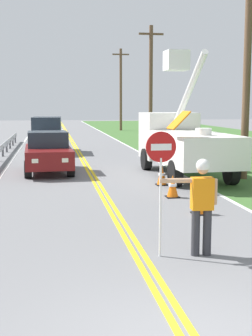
% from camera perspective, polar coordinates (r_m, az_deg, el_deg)
% --- Properties ---
extents(centerline_yellow_left, '(0.11, 110.00, 0.01)m').
position_cam_1_polar(centerline_yellow_left, '(24.90, -5.73, 1.33)').
color(centerline_yellow_left, yellow).
rests_on(centerline_yellow_left, ground).
extents(centerline_yellow_right, '(0.11, 110.00, 0.01)m').
position_cam_1_polar(centerline_yellow_right, '(24.91, -5.32, 1.34)').
color(centerline_yellow_right, yellow).
rests_on(centerline_yellow_right, ground).
extents(edge_line_right, '(0.12, 110.00, 0.01)m').
position_cam_1_polar(edge_line_right, '(25.39, 2.61, 1.49)').
color(edge_line_right, silver).
rests_on(edge_line_right, ground).
extents(edge_line_left, '(0.12, 110.00, 0.01)m').
position_cam_1_polar(edge_line_left, '(24.94, -13.81, 1.15)').
color(edge_line_left, silver).
rests_on(edge_line_left, ground).
extents(flagger_worker, '(1.09, 0.27, 1.83)m').
position_cam_1_polar(flagger_worker, '(8.68, 9.30, -4.00)').
color(flagger_worker, '#2D2D33').
rests_on(flagger_worker, ground).
extents(stop_sign_paddle, '(0.56, 0.04, 2.33)m').
position_cam_1_polar(stop_sign_paddle, '(8.41, 4.32, 0.28)').
color(stop_sign_paddle, silver).
rests_on(stop_sign_paddle, ground).
extents(utility_bucket_truck, '(2.67, 6.87, 4.99)m').
position_cam_1_polar(utility_bucket_truck, '(18.60, 6.87, 3.43)').
color(utility_bucket_truck, white).
rests_on(utility_bucket_truck, ground).
extents(oncoming_sedan_nearest, '(2.04, 4.17, 1.70)m').
position_cam_1_polar(oncoming_sedan_nearest, '(19.40, -9.59, 1.88)').
color(oncoming_sedan_nearest, maroon).
rests_on(oncoming_sedan_nearest, ground).
extents(oncoming_suv_second, '(2.04, 4.66, 2.10)m').
position_cam_1_polar(oncoming_suv_second, '(27.51, -9.70, 4.08)').
color(oncoming_suv_second, silver).
rests_on(oncoming_suv_second, ground).
extents(utility_pole_near, '(1.80, 0.28, 8.31)m').
position_cam_1_polar(utility_pole_near, '(18.04, 14.74, 12.44)').
color(utility_pole_near, brown).
rests_on(utility_pole_near, ground).
extents(utility_pole_mid, '(1.80, 0.28, 8.44)m').
position_cam_1_polar(utility_pole_mid, '(34.22, 3.08, 10.50)').
color(utility_pole_mid, brown).
rests_on(utility_pole_mid, ground).
extents(utility_pole_far, '(1.80, 0.28, 8.74)m').
position_cam_1_polar(utility_pole_far, '(50.67, -0.65, 9.81)').
color(utility_pole_far, brown).
rests_on(utility_pole_far, ground).
extents(traffic_cone_lead, '(0.40, 0.40, 0.70)m').
position_cam_1_polar(traffic_cone_lead, '(12.09, 9.12, -4.07)').
color(traffic_cone_lead, orange).
rests_on(traffic_cone_lead, ground).
extents(traffic_cone_mid, '(0.40, 0.40, 0.70)m').
position_cam_1_polar(traffic_cone_mid, '(14.13, 5.78, -2.29)').
color(traffic_cone_mid, orange).
rests_on(traffic_cone_mid, ground).
extents(traffic_cone_tail, '(0.40, 0.40, 0.70)m').
position_cam_1_polar(traffic_cone_tail, '(16.24, 4.45, -0.95)').
color(traffic_cone_tail, orange).
rests_on(traffic_cone_tail, ground).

